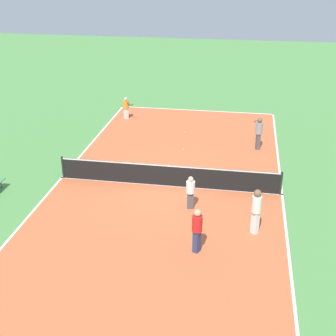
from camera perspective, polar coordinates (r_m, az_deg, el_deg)
ground_plane at (r=21.21m, az=-0.00°, el=-2.21°), size 80.00×80.00×0.00m
court_surface at (r=21.20m, az=-0.00°, el=-2.18°), size 10.22×22.69×0.02m
tennis_net at (r=20.96m, az=-0.00°, el=-0.84°), size 10.02×0.10×1.06m
player_far_white at (r=17.53m, az=10.71°, el=-4.86°), size 0.51×0.51×1.83m
player_near_white at (r=19.04m, az=2.76°, el=-2.78°), size 0.42×0.42×1.43m
player_center_orange at (r=29.76m, az=-5.14°, el=7.44°), size 0.89×0.89×1.39m
player_coach_red at (r=16.28m, az=3.57°, el=-7.30°), size 0.48×0.48×1.69m
player_baseline_gray at (r=25.25m, az=11.01°, el=4.45°), size 0.52×0.98×1.76m
tennis_ball_right_alley at (r=27.36m, az=2.07°, el=4.30°), size 0.07×0.07×0.07m
tennis_ball_left_sideline at (r=25.01m, az=1.91°, el=2.27°), size 0.07×0.07×0.07m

